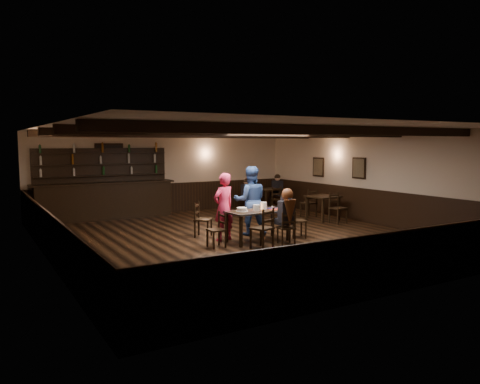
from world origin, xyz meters
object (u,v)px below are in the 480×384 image
chair_near_right (287,226)px  bar_counter (105,196)px  man_blue (250,201)px  dining_table (258,214)px  woman_pink (224,207)px  cake (242,210)px  chair_near_left (265,225)px

chair_near_right → bar_counter: bar_counter is taller
chair_near_right → man_blue: man_blue is taller
dining_table → chair_near_right: size_ratio=1.95×
bar_counter → woman_pink: bearing=-70.9°
cake → woman_pink: bearing=116.2°
bar_counter → man_blue: bearing=-60.3°
woman_pink → bar_counter: (-1.65, 4.76, -0.09)m
chair_near_left → bar_counter: bearing=108.2°
bar_counter → chair_near_right: bearing=-65.8°
chair_near_left → cake: (-0.11, 0.82, 0.26)m
dining_table → chair_near_left: size_ratio=1.65×
dining_table → chair_near_left: (-0.29, -0.76, -0.13)m
chair_near_right → woman_pink: size_ratio=0.47×
man_blue → bar_counter: (-2.57, 4.50, -0.16)m
woman_pink → dining_table: bearing=125.5°
man_blue → cake: size_ratio=6.02×
cake → chair_near_right: bearing=-42.2°
woman_pink → cake: woman_pink is taller
woman_pink → cake: size_ratio=5.57×
man_blue → woman_pink: bearing=40.6°
woman_pink → man_blue: man_blue is taller
chair_near_right → man_blue: bearing=94.3°
dining_table → man_blue: (0.28, 0.80, 0.22)m
man_blue → cake: man_blue is taller
chair_near_left → bar_counter: size_ratio=0.21×
dining_table → woman_pink: 0.84m
cake → bar_counter: (-1.88, 5.23, -0.07)m
chair_near_left → woman_pink: woman_pink is taller
chair_near_right → woman_pink: (-1.03, 1.20, 0.36)m
dining_table → chair_near_right: chair_near_right is taller
bar_counter → chair_near_left: bearing=-71.8°
chair_near_left → woman_pink: size_ratio=0.56×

